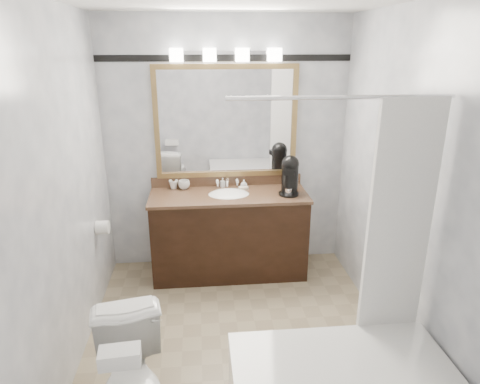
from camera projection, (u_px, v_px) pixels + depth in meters
name	position (u px, v px, depth m)	size (l,w,h in m)	color
room	(238.00, 189.00, 3.05)	(2.42, 2.62, 2.52)	gray
vanity	(229.00, 232.00, 4.28)	(1.53, 0.58, 0.97)	black
mirror	(226.00, 122.00, 4.18)	(1.40, 0.04, 1.10)	#9E7D47
vanity_light_bar	(226.00, 54.00, 3.91)	(1.02, 0.14, 0.12)	silver
accent_stripe	(225.00, 58.00, 3.99)	(2.40, 0.01, 0.06)	black
tp_roll	(103.00, 227.00, 3.76)	(0.12, 0.12, 0.11)	white
tissue_box	(120.00, 357.00, 2.09)	(0.20, 0.11, 0.08)	white
coffee_maker	(290.00, 174.00, 4.10)	(0.20, 0.24, 0.37)	black
cup_left	(184.00, 185.00, 4.27)	(0.11, 0.11, 0.09)	white
cup_right	(174.00, 184.00, 4.28)	(0.09, 0.09, 0.09)	white
soap_bottle_a	(223.00, 182.00, 4.33)	(0.04, 0.04, 0.09)	white
soap_bottle_b	(244.00, 184.00, 4.29)	(0.07, 0.07, 0.09)	white
soap_bar	(243.00, 188.00, 4.26)	(0.09, 0.06, 0.03)	beige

